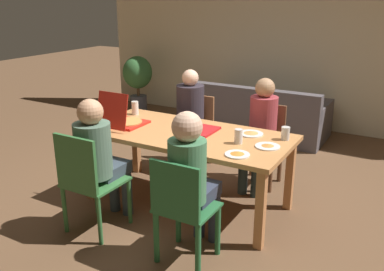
{
  "coord_description": "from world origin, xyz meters",
  "views": [
    {
      "loc": [
        1.93,
        -3.29,
        2.01
      ],
      "look_at": [
        0.0,
        0.1,
        0.69
      ],
      "focal_mm": 39.11,
      "sensor_mm": 36.0,
      "label": 1
    }
  ],
  "objects_px": {
    "dining_table": "(187,141)",
    "plate_1": "(251,133)",
    "chair_3": "(182,209)",
    "drinking_glass_0": "(135,108)",
    "person_1": "(188,112)",
    "chair_0": "(264,143)",
    "person_2": "(98,153)",
    "pizza_box_1": "(198,130)",
    "plate_2": "(268,146)",
    "chair_2": "(87,179)",
    "person_0": "(261,126)",
    "person_3": "(192,173)",
    "plate_0": "(237,154)",
    "drinking_glass_2": "(239,136)",
    "pizza_box_0": "(124,121)",
    "couch": "(259,117)",
    "chair_1": "(194,127)",
    "potted_plant": "(138,77)",
    "drinking_glass_1": "(285,133)"
  },
  "relations": [
    {
      "from": "dining_table",
      "to": "plate_1",
      "type": "height_order",
      "value": "plate_1"
    },
    {
      "from": "chair_3",
      "to": "drinking_glass_0",
      "type": "bearing_deg",
      "value": 138.27
    },
    {
      "from": "chair_3",
      "to": "person_1",
      "type": "bearing_deg",
      "value": 118.85
    },
    {
      "from": "chair_0",
      "to": "person_2",
      "type": "distance_m",
      "value": 1.88
    },
    {
      "from": "pizza_box_1",
      "to": "plate_2",
      "type": "height_order",
      "value": "plate_2"
    },
    {
      "from": "chair_2",
      "to": "pizza_box_1",
      "type": "bearing_deg",
      "value": 62.26
    },
    {
      "from": "chair_0",
      "to": "dining_table",
      "type": "bearing_deg",
      "value": -118.45
    },
    {
      "from": "person_0",
      "to": "plate_2",
      "type": "height_order",
      "value": "person_0"
    },
    {
      "from": "person_1",
      "to": "person_3",
      "type": "bearing_deg",
      "value": -58.98
    },
    {
      "from": "person_3",
      "to": "chair_2",
      "type": "bearing_deg",
      "value": -170.16
    },
    {
      "from": "plate_0",
      "to": "drinking_glass_0",
      "type": "height_order",
      "value": "drinking_glass_0"
    },
    {
      "from": "plate_2",
      "to": "drinking_glass_2",
      "type": "bearing_deg",
      "value": -171.13
    },
    {
      "from": "pizza_box_0",
      "to": "couch",
      "type": "relative_size",
      "value": 0.22
    },
    {
      "from": "plate_0",
      "to": "drinking_glass_2",
      "type": "xyz_separation_m",
      "value": [
        -0.11,
        0.27,
        0.06
      ]
    },
    {
      "from": "drinking_glass_0",
      "to": "chair_1",
      "type": "bearing_deg",
      "value": 62.36
    },
    {
      "from": "chair_3",
      "to": "person_3",
      "type": "height_order",
      "value": "person_3"
    },
    {
      "from": "pizza_box_0",
      "to": "plate_1",
      "type": "xyz_separation_m",
      "value": [
        1.22,
        0.37,
        -0.04
      ]
    },
    {
      "from": "chair_0",
      "to": "plate_1",
      "type": "bearing_deg",
      "value": -82.64
    },
    {
      "from": "drinking_glass_2",
      "to": "person_3",
      "type": "bearing_deg",
      "value": -96.49
    },
    {
      "from": "chair_2",
      "to": "person_1",
      "type": "bearing_deg",
      "value": 90.0
    },
    {
      "from": "chair_1",
      "to": "pizza_box_0",
      "type": "bearing_deg",
      "value": -100.87
    },
    {
      "from": "plate_0",
      "to": "plate_1",
      "type": "distance_m",
      "value": 0.57
    },
    {
      "from": "plate_2",
      "to": "pizza_box_0",
      "type": "bearing_deg",
      "value": -175.37
    },
    {
      "from": "plate_2",
      "to": "couch",
      "type": "relative_size",
      "value": 0.11
    },
    {
      "from": "pizza_box_0",
      "to": "potted_plant",
      "type": "height_order",
      "value": "pizza_box_0"
    },
    {
      "from": "chair_0",
      "to": "person_2",
      "type": "bearing_deg",
      "value": -120.02
    },
    {
      "from": "chair_2",
      "to": "chair_3",
      "type": "xyz_separation_m",
      "value": [
        0.94,
        0.02,
        -0.04
      ]
    },
    {
      "from": "chair_2",
      "to": "plate_1",
      "type": "distance_m",
      "value": 1.56
    },
    {
      "from": "dining_table",
      "to": "pizza_box_0",
      "type": "bearing_deg",
      "value": -169.86
    },
    {
      "from": "pizza_box_1",
      "to": "dining_table",
      "type": "bearing_deg",
      "value": -124.55
    },
    {
      "from": "potted_plant",
      "to": "pizza_box_1",
      "type": "bearing_deg",
      "value": -43.99
    },
    {
      "from": "person_1",
      "to": "pizza_box_0",
      "type": "xyz_separation_m",
      "value": [
        -0.21,
        -0.93,
        0.11
      ]
    },
    {
      "from": "pizza_box_1",
      "to": "potted_plant",
      "type": "height_order",
      "value": "potted_plant"
    },
    {
      "from": "plate_2",
      "to": "drinking_glass_0",
      "type": "relative_size",
      "value": 1.48
    },
    {
      "from": "drinking_glass_2",
      "to": "drinking_glass_1",
      "type": "bearing_deg",
      "value": 42.64
    },
    {
      "from": "chair_2",
      "to": "potted_plant",
      "type": "bearing_deg",
      "value": 120.56
    },
    {
      "from": "chair_1",
      "to": "person_2",
      "type": "height_order",
      "value": "person_2"
    },
    {
      "from": "chair_1",
      "to": "drinking_glass_0",
      "type": "bearing_deg",
      "value": -117.64
    },
    {
      "from": "chair_3",
      "to": "drinking_glass_2",
      "type": "xyz_separation_m",
      "value": [
        0.08,
        0.84,
        0.34
      ]
    },
    {
      "from": "drinking_glass_1",
      "to": "potted_plant",
      "type": "bearing_deg",
      "value": 145.6
    },
    {
      "from": "chair_3",
      "to": "drinking_glass_2",
      "type": "relative_size",
      "value": 6.63
    },
    {
      "from": "potted_plant",
      "to": "plate_2",
      "type": "bearing_deg",
      "value": -37.89
    },
    {
      "from": "person_3",
      "to": "couch",
      "type": "xyz_separation_m",
      "value": [
        -0.65,
        3.17,
        -0.45
      ]
    },
    {
      "from": "drinking_glass_1",
      "to": "person_0",
      "type": "bearing_deg",
      "value": 130.99
    },
    {
      "from": "person_1",
      "to": "person_3",
      "type": "xyz_separation_m",
      "value": [
        0.94,
        -1.56,
        0.02
      ]
    },
    {
      "from": "chair_3",
      "to": "couch",
      "type": "xyz_separation_m",
      "value": [
        -0.65,
        3.31,
        -0.21
      ]
    },
    {
      "from": "pizza_box_0",
      "to": "pizza_box_1",
      "type": "xyz_separation_m",
      "value": [
        0.73,
        0.22,
        -0.04
      ]
    },
    {
      "from": "drinking_glass_2",
      "to": "potted_plant",
      "type": "bearing_deg",
      "value": 139.41
    },
    {
      "from": "potted_plant",
      "to": "drinking_glass_2",
      "type": "bearing_deg",
      "value": -40.59
    },
    {
      "from": "person_3",
      "to": "couch",
      "type": "bearing_deg",
      "value": 101.56
    }
  ]
}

